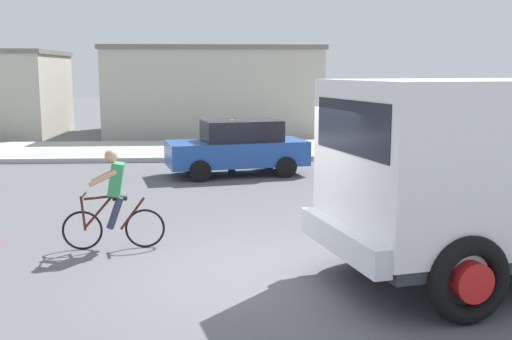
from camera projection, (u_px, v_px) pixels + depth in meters
name	position (u px, v px, depth m)	size (l,w,h in m)	color
ground_plane	(251.00, 277.00, 9.05)	(120.00, 120.00, 0.00)	#56565B
sidewalk_far	(230.00, 150.00, 22.93)	(80.00, 5.00, 0.16)	#ADADA8
cyclist	(114.00, 199.00, 10.36)	(1.73, 0.50, 1.72)	black
car_red_near	(238.00, 147.00, 17.81)	(4.27, 2.50, 1.60)	#234C9E
pedestrian_near_kerb	(232.00, 145.00, 18.02)	(0.34, 0.22, 1.62)	#2D334C
building_mid_block	(214.00, 90.00, 29.83)	(9.80, 7.81, 4.11)	#B2AD9E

